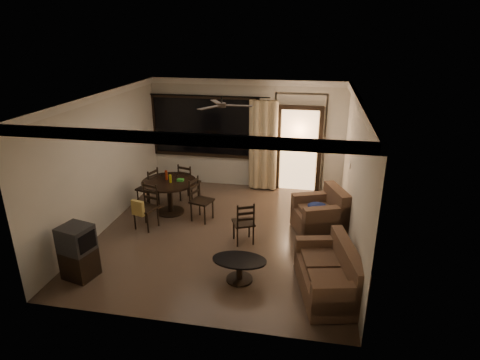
% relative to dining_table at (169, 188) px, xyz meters
% --- Properties ---
extents(ground, '(5.50, 5.50, 0.00)m').
position_rel_dining_table_xyz_m(ground, '(1.42, -0.76, -0.60)').
color(ground, '#7F6651').
rests_on(ground, ground).
extents(room_shell, '(5.50, 6.70, 5.50)m').
position_rel_dining_table_xyz_m(room_shell, '(2.01, 1.01, 1.23)').
color(room_shell, beige).
rests_on(room_shell, ground).
extents(dining_table, '(1.23, 1.23, 0.99)m').
position_rel_dining_table_xyz_m(dining_table, '(0.00, 0.00, 0.00)').
color(dining_table, black).
rests_on(dining_table, ground).
extents(dining_chair_west, '(0.52, 0.52, 0.95)m').
position_rel_dining_table_xyz_m(dining_chair_west, '(-0.62, 0.23, -0.32)').
color(dining_chair_west, black).
rests_on(dining_chair_west, ground).
extents(dining_chair_east, '(0.52, 0.52, 0.95)m').
position_rel_dining_table_xyz_m(dining_chair_east, '(0.80, -0.23, -0.32)').
color(dining_chair_east, black).
rests_on(dining_chair_east, ground).
extents(dining_chair_south, '(0.52, 0.56, 0.95)m').
position_rel_dining_table_xyz_m(dining_chair_south, '(-0.24, -0.82, -0.30)').
color(dining_chair_south, black).
rests_on(dining_chair_south, ground).
extents(dining_chair_north, '(0.52, 0.52, 0.95)m').
position_rel_dining_table_xyz_m(dining_chair_north, '(0.22, 0.75, -0.32)').
color(dining_chair_north, black).
rests_on(dining_chair_north, ground).
extents(tv_cabinet, '(0.59, 0.55, 0.95)m').
position_rel_dining_table_xyz_m(tv_cabinet, '(-0.63, -2.70, -0.13)').
color(tv_cabinet, black).
rests_on(tv_cabinet, ground).
extents(sofa, '(1.10, 1.64, 0.80)m').
position_rel_dining_table_xyz_m(sofa, '(3.52, -2.39, -0.28)').
color(sofa, '#482521').
rests_on(sofa, ground).
extents(armchair, '(1.20, 1.20, 0.93)m').
position_rel_dining_table_xyz_m(armchair, '(3.39, -0.34, -0.22)').
color(armchair, '#482521').
rests_on(armchair, ground).
extents(coffee_table, '(0.91, 0.55, 0.40)m').
position_rel_dining_table_xyz_m(coffee_table, '(2.04, -2.31, -0.34)').
color(coffee_table, black).
rests_on(coffee_table, ground).
extents(side_chair, '(0.52, 0.52, 0.89)m').
position_rel_dining_table_xyz_m(side_chair, '(1.88, -1.04, -0.34)').
color(side_chair, black).
rests_on(side_chair, ground).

